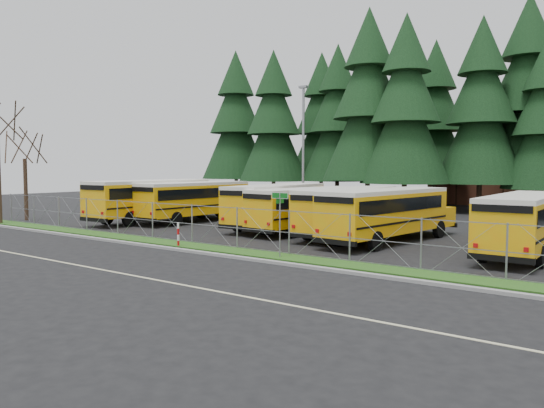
{
  "coord_description": "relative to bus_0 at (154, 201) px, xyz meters",
  "views": [
    {
      "loc": [
        15.19,
        -20.1,
        3.89
      ],
      "look_at": [
        -2.64,
        4.0,
        1.79
      ],
      "focal_mm": 35.0,
      "sensor_mm": 36.0,
      "label": 1
    }
  ],
  "objects": [
    {
      "name": "ground",
      "position": [
        13.91,
        -5.15,
        -1.48
      ],
      "size": [
        120.0,
        120.0,
        0.0
      ],
      "primitive_type": "plane",
      "color": "black",
      "rests_on": "ground"
    },
    {
      "name": "curb",
      "position": [
        13.91,
        -8.25,
        -1.42
      ],
      "size": [
        50.0,
        0.25,
        0.12
      ],
      "primitive_type": "cube",
      "color": "gray",
      "rests_on": "ground"
    },
    {
      "name": "grass_verge",
      "position": [
        13.91,
        -6.85,
        -1.45
      ],
      "size": [
        50.0,
        1.4,
        0.06
      ],
      "primitive_type": "cube",
      "color": "#1B4F16",
      "rests_on": "ground"
    },
    {
      "name": "road_lane_line",
      "position": [
        13.91,
        -13.15,
        -1.47
      ],
      "size": [
        50.0,
        0.12,
        0.01
      ],
      "primitive_type": "cube",
      "color": "beige",
      "rests_on": "ground"
    },
    {
      "name": "chainlink_fence",
      "position": [
        13.91,
        -6.15,
        -0.48
      ],
      "size": [
        44.0,
        0.1,
        2.0
      ],
      "primitive_type": null,
      "color": "gray",
      "rests_on": "ground"
    },
    {
      "name": "bus_0",
      "position": [
        0.0,
        0.0,
        0.0
      ],
      "size": [
        2.98,
        11.36,
        2.96
      ],
      "primitive_type": null,
      "rotation": [
        0.0,
        0.0,
        0.03
      ],
      "color": "#FB9D07",
      "rests_on": "ground"
    },
    {
      "name": "bus_1",
      "position": [
        2.44,
        1.87,
        -0.07
      ],
      "size": [
        2.76,
        10.78,
        2.81
      ],
      "primitive_type": null,
      "rotation": [
        0.0,
        0.0,
        -0.02
      ],
      "color": "#FB9D07",
      "rests_on": "ground"
    },
    {
      "name": "bus_3",
      "position": [
        9.49,
        2.04,
        -0.09
      ],
      "size": [
        3.56,
        10.77,
        2.77
      ],
      "primitive_type": null,
      "rotation": [
        0.0,
        0.0,
        0.1
      ],
      "color": "#FB9D07",
      "rests_on": "ground"
    },
    {
      "name": "bus_4",
      "position": [
        12.23,
        1.51,
        -0.16
      ],
      "size": [
        3.51,
        10.26,
        2.64
      ],
      "primitive_type": null,
      "rotation": [
        0.0,
        0.0,
        -0.11
      ],
      "color": "#FB9D07",
      "rests_on": "ground"
    },
    {
      "name": "bus_5",
      "position": [
        14.99,
        1.29,
        -0.13
      ],
      "size": [
        2.95,
        10.42,
        2.7
      ],
      "primitive_type": null,
      "rotation": [
        0.0,
        0.0,
        0.05
      ],
      "color": "#FB9D07",
      "rests_on": "ground"
    },
    {
      "name": "bus_6",
      "position": [
        17.79,
        0.22,
        -0.1
      ],
      "size": [
        3.69,
        10.71,
        2.75
      ],
      "primitive_type": null,
      "rotation": [
        0.0,
        0.0,
        -0.12
      ],
      "color": "#FB9D07",
      "rests_on": "ground"
    },
    {
      "name": "bus_east",
      "position": [
        24.32,
        0.05,
        -0.13
      ],
      "size": [
        2.5,
        10.28,
        2.69
      ],
      "primitive_type": null,
      "rotation": [
        0.0,
        0.0,
        0.01
      ],
      "color": "#FB9D07",
      "rests_on": "ground"
    },
    {
      "name": "street_sign",
      "position": [
        16.06,
        -7.06,
        0.55
      ],
      "size": [
        0.84,
        0.55,
        2.81
      ],
      "color": "gray",
      "rests_on": "ground"
    },
    {
      "name": "striped_bollard",
      "position": [
        10.17,
        -7.36,
        -0.88
      ],
      "size": [
        0.11,
        0.11,
        1.2
      ],
      "primitive_type": "cylinder",
      "color": "#B20C0C",
      "rests_on": "ground"
    },
    {
      "name": "light_standard",
      "position": [
        6.47,
        9.42,
        4.02
      ],
      "size": [
        0.7,
        0.35,
        10.14
      ],
      "color": "gray",
      "rests_on": "ground"
    },
    {
      "name": "conifer_0",
      "position": [
        -11.05,
        21.99,
        7.16
      ],
      "size": [
        7.81,
        7.81,
        17.28
      ],
      "primitive_type": null,
      "color": "black",
      "rests_on": "ground"
    },
    {
      "name": "conifer_1",
      "position": [
        -4.55,
        20.5,
        6.65
      ],
      "size": [
        7.35,
        7.35,
        16.26
      ],
      "primitive_type": null,
      "color": "black",
      "rests_on": "ground"
    },
    {
      "name": "conifer_2",
      "position": [
        1.66,
        23.28,
        6.79
      ],
      "size": [
        7.48,
        7.48,
        16.55
      ],
      "primitive_type": null,
      "color": "black",
      "rests_on": "ground"
    },
    {
      "name": "conifer_3",
      "position": [
        7.19,
        19.14,
        7.68
      ],
      "size": [
        8.28,
        8.28,
        18.32
      ],
      "primitive_type": null,
      "color": "black",
      "rests_on": "ground"
    },
    {
      "name": "conifer_4",
      "position": [
        11.18,
        18.09,
        6.97
      ],
      "size": [
        7.64,
        7.64,
        16.89
      ],
      "primitive_type": null,
      "color": "black",
      "rests_on": "ground"
    },
    {
      "name": "conifer_5",
      "position": [
        16.36,
        21.96,
        6.87
      ],
      "size": [
        7.55,
        7.55,
        16.7
      ],
      "primitive_type": null,
      "color": "black",
      "rests_on": "ground"
    },
    {
      "name": "conifer_6",
      "position": [
        21.17,
        22.48,
        5.65
      ],
      "size": [
        6.45,
        6.45,
        14.26
      ],
      "primitive_type": null,
      "color": "black",
      "rests_on": "ground"
    },
    {
      "name": "conifer_10",
      "position": [
        -2.83,
        27.49,
        7.02
      ],
      "size": [
        7.69,
        7.69,
        17.0
      ],
      "primitive_type": null,
      "color": "black",
      "rests_on": "ground"
    },
    {
      "name": "conifer_11",
      "position": [
        10.6,
        26.93,
        6.73
      ],
      "size": [
        7.43,
        7.43,
        16.43
      ],
      "primitive_type": null,
      "color": "black",
      "rests_on": "ground"
    },
    {
      "name": "conifer_12",
      "position": [
        19.3,
        25.32,
        7.97
      ],
      "size": [
        8.55,
        8.55,
        18.9
      ],
      "primitive_type": null,
      "color": "black",
      "rests_on": "ground"
    },
    {
      "name": "bare_tree_1",
      "position": [
        -8.33,
        -4.9,
        1.73
      ],
      "size": [
        4.49,
        4.49,
        6.42
      ],
      "primitive_type": null,
      "color": "black",
      "rests_on": "ground"
    }
  ]
}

